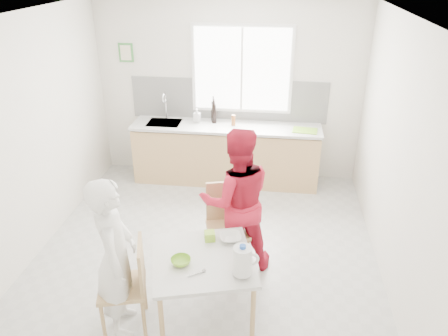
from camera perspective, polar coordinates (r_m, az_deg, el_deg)
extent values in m
plane|color=#B7B7B2|center=(5.31, -2.38, -11.25)|extent=(4.50, 4.50, 0.00)
plane|color=silver|center=(6.71, 0.59, 9.93)|extent=(4.00, 0.00, 4.00)
plane|color=silver|center=(2.77, -10.91, -16.83)|extent=(4.00, 0.00, 4.00)
plane|color=silver|center=(5.32, -24.47, 3.11)|extent=(0.00, 4.50, 4.50)
plane|color=silver|center=(4.72, 21.97, 0.81)|extent=(0.00, 4.50, 4.50)
plane|color=white|center=(4.26, -3.09, 19.08)|extent=(4.50, 4.50, 0.00)
cube|color=white|center=(6.59, 2.36, 12.75)|extent=(1.50, 0.03, 1.30)
cube|color=white|center=(6.57, 2.34, 12.71)|extent=(1.40, 0.02, 1.20)
cube|color=white|center=(6.57, 2.34, 12.70)|extent=(0.03, 0.03, 1.20)
cube|color=white|center=(6.74, 0.58, 8.88)|extent=(3.00, 0.02, 0.65)
cube|color=#3E8A3F|center=(6.92, -12.69, 14.49)|extent=(0.22, 0.02, 0.28)
cube|color=beige|center=(6.91, -12.72, 14.47)|extent=(0.16, 0.01, 0.22)
cube|color=tan|center=(6.75, 0.26, 1.70)|extent=(2.80, 0.60, 0.86)
cube|color=#3F3326|center=(6.92, 0.25, -1.17)|extent=(2.80, 0.54, 0.10)
cube|color=silver|center=(6.57, 0.27, 5.43)|extent=(2.84, 0.64, 0.04)
cube|color=#A5A5AA|center=(6.75, -7.81, 5.78)|extent=(0.50, 0.40, 0.03)
cylinder|color=silver|center=(6.83, -7.57, 7.78)|extent=(0.02, 0.02, 0.36)
torus|color=silver|center=(6.71, -7.81, 9.05)|extent=(0.02, 0.18, 0.18)
cube|color=silver|center=(4.12, -2.83, -11.90)|extent=(1.12, 1.12, 0.04)
cylinder|color=tan|center=(4.05, -8.11, -19.80)|extent=(0.05, 0.05, 0.65)
cylinder|color=tan|center=(4.65, -8.28, -12.73)|extent=(0.05, 0.05, 0.65)
cylinder|color=tan|center=(4.10, 3.78, -18.78)|extent=(0.05, 0.05, 0.65)
cylinder|color=tan|center=(4.69, 1.75, -11.97)|extent=(0.05, 0.05, 0.65)
cube|color=tan|center=(4.28, -13.15, -14.92)|extent=(0.52, 0.52, 0.04)
cube|color=tan|center=(4.11, -10.77, -12.25)|extent=(0.14, 0.40, 0.44)
cylinder|color=tan|center=(4.59, -15.03, -15.76)|extent=(0.04, 0.04, 0.43)
cylinder|color=tan|center=(4.33, -15.50, -18.95)|extent=(0.04, 0.04, 0.43)
cylinder|color=tan|center=(4.56, -10.33, -15.60)|extent=(0.04, 0.04, 0.43)
cylinder|color=tan|center=(4.29, -10.43, -18.81)|extent=(0.04, 0.04, 0.43)
cube|color=tan|center=(4.87, 0.47, -8.06)|extent=(0.55, 0.55, 0.04)
cube|color=tan|center=(4.91, 0.13, -4.26)|extent=(0.42, 0.15, 0.47)
cylinder|color=tan|center=(4.85, -1.49, -11.97)|extent=(0.04, 0.04, 0.46)
cylinder|color=tan|center=(4.89, 3.09, -11.55)|extent=(0.04, 0.04, 0.46)
cylinder|color=tan|center=(5.15, -2.01, -9.35)|extent=(0.04, 0.04, 0.46)
cylinder|color=tan|center=(5.20, 2.26, -9.00)|extent=(0.04, 0.04, 0.46)
imported|color=white|center=(4.07, -13.97, -11.34)|extent=(0.52, 0.66, 1.58)
imported|color=red|center=(4.72, 1.64, -4.29)|extent=(0.95, 0.82, 1.67)
imported|color=#7FBD2B|center=(4.04, -5.65, -12.02)|extent=(0.23, 0.23, 0.06)
imported|color=silver|center=(4.32, 0.84, -9.08)|extent=(0.26, 0.26, 0.05)
cylinder|color=white|center=(3.83, 2.42, -12.00)|extent=(0.17, 0.17, 0.26)
cylinder|color=blue|center=(3.74, 2.47, -10.27)|extent=(0.06, 0.06, 0.03)
torus|color=white|center=(3.81, 3.70, -11.82)|extent=(0.13, 0.06, 0.13)
cube|color=#95CE2F|center=(4.31, -1.88, -8.87)|extent=(0.12, 0.12, 0.09)
cylinder|color=#A5A5AA|center=(3.92, -3.70, -13.63)|extent=(0.14, 0.10, 0.01)
cube|color=#85CA2E|center=(6.46, 10.53, 4.85)|extent=(0.38, 0.29, 0.01)
cylinder|color=black|center=(6.69, -1.40, 7.43)|extent=(0.07, 0.07, 0.32)
cylinder|color=black|center=(6.63, -1.31, 7.16)|extent=(0.07, 0.07, 0.30)
cylinder|color=brown|center=(6.54, 1.24, 6.26)|extent=(0.06, 0.06, 0.16)
imported|color=#999999|center=(6.69, -3.54, 6.90)|extent=(0.11, 0.11, 0.21)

